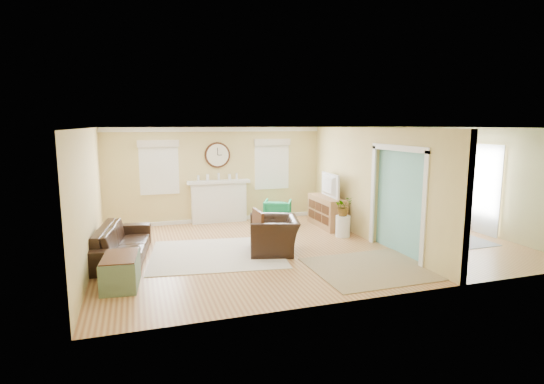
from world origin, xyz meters
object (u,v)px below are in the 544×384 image
Objects in this scene: sofa at (123,242)px; dining_table at (417,221)px; credenza at (327,212)px; green_chair at (278,212)px; eames_chair at (274,235)px.

dining_table is (6.82, -0.21, -0.01)m from sofa.
credenza reaches higher than dining_table.
green_chair is 3.59m from dining_table.
green_chair and dining_table have the same top height.
sofa is 1.23× the size of dining_table.
sofa is 2.01× the size of eames_chair.
sofa reaches higher than green_chair.
green_chair is 1.34m from credenza.
credenza is at bearing 144.77° from eames_chair.
credenza is at bearing 171.79° from green_chair.
sofa is at bearing -166.79° from credenza.
credenza is (1.12, -0.73, 0.07)m from green_chair.
sofa is 3.17× the size of green_chair.
dining_table is (1.77, -1.40, -0.07)m from credenza.
eames_chair is 0.61× the size of dining_table.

